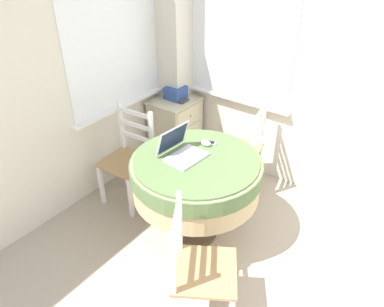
% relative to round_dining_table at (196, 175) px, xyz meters
% --- Properties ---
extents(corner_room_shell, '(4.17, 4.64, 2.55)m').
position_rel_round_dining_table_xyz_m(corner_room_shell, '(0.34, 0.13, 0.67)').
color(corner_room_shell, beige).
rests_on(corner_room_shell, ground_plane).
extents(round_dining_table, '(1.03, 1.03, 0.76)m').
position_rel_round_dining_table_xyz_m(round_dining_table, '(0.00, 0.00, 0.00)').
color(round_dining_table, '#4C3D2D').
rests_on(round_dining_table, ground_plane).
extents(laptop, '(0.33, 0.31, 0.23)m').
position_rel_round_dining_table_xyz_m(laptop, '(-0.03, 0.12, 0.19)').
color(laptop, silver).
rests_on(laptop, round_dining_table).
extents(computer_mouse, '(0.06, 0.09, 0.04)m').
position_rel_round_dining_table_xyz_m(computer_mouse, '(0.22, 0.06, 0.17)').
color(computer_mouse, white).
rests_on(computer_mouse, round_dining_table).
extents(cell_phone, '(0.10, 0.14, 0.01)m').
position_rel_round_dining_table_xyz_m(cell_phone, '(0.26, 0.06, 0.15)').
color(cell_phone, '#B2B7BC').
rests_on(cell_phone, round_dining_table).
extents(dining_chair_near_back_window, '(0.43, 0.43, 0.91)m').
position_rel_round_dining_table_xyz_m(dining_chair_near_back_window, '(0.04, 0.79, -0.17)').
color(dining_chair_near_back_window, '#A87F51').
rests_on(dining_chair_near_back_window, ground_plane).
extents(dining_chair_near_right_window, '(0.48, 0.48, 0.91)m').
position_rel_round_dining_table_xyz_m(dining_chair_near_right_window, '(0.79, 0.02, -0.17)').
color(dining_chair_near_right_window, '#A87F51').
rests_on(dining_chair_near_right_window, ground_plane).
extents(dining_chair_camera_near, '(0.56, 0.56, 0.91)m').
position_rel_round_dining_table_xyz_m(dining_chair_camera_near, '(-0.63, -0.47, -0.17)').
color(dining_chair_camera_near, '#A87F51').
rests_on(dining_chair_camera_near, ground_plane).
extents(corner_cabinet, '(0.50, 0.43, 0.69)m').
position_rel_round_dining_table_xyz_m(corner_cabinet, '(0.90, 0.92, -0.27)').
color(corner_cabinet, beige).
rests_on(corner_cabinet, ground_plane).
extents(storage_box, '(0.20, 0.18, 0.13)m').
position_rel_round_dining_table_xyz_m(storage_box, '(0.93, 0.94, 0.14)').
color(storage_box, '#2D4C93').
rests_on(storage_box, corner_cabinet).
extents(book_on_cabinet, '(0.12, 0.24, 0.02)m').
position_rel_round_dining_table_xyz_m(book_on_cabinet, '(0.90, 0.90, 0.09)').
color(book_on_cabinet, '#3F3F44').
rests_on(book_on_cabinet, corner_cabinet).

